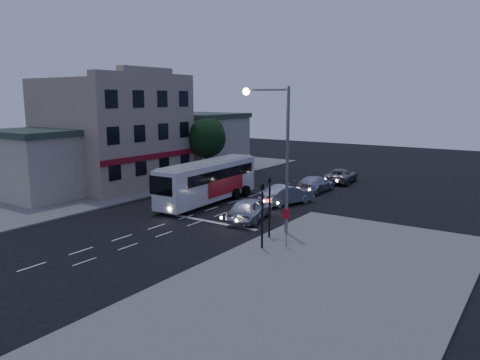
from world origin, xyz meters
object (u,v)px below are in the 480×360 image
Objects in this scene: car_suv at (250,209)px; traffic_signal_main at (269,200)px; streetlight at (278,143)px; car_sedan_b at (315,184)px; street_tree at (206,137)px; traffic_signal_side at (262,208)px; car_sedan_a at (287,195)px; tour_bus at (208,180)px; regulatory_sign at (286,221)px; car_sedan_c at (341,176)px.

traffic_signal_main is (3.33, -3.02, 1.59)m from car_suv.
streetlight is (-0.26, 1.42, 3.31)m from traffic_signal_main.
street_tree is at bearing 3.44° from car_sedan_b.
traffic_signal_side is 23.24m from street_tree.
car_suv is at bearing -41.98° from street_tree.
car_sedan_a is 0.77× the size of street_tree.
streetlight is at bearing 105.63° from car_sedan_b.
traffic_signal_side is at bearing -74.30° from streetlight.
tour_bus is at bearing 147.36° from traffic_signal_main.
tour_bus is at bearing 60.00° from car_sedan_b.
traffic_signal_side reaches higher than regulatory_sign.
tour_bus reaches higher than regulatory_sign.
car_sedan_a is at bearing -23.59° from street_tree.
streetlight is (3.08, -1.60, 4.91)m from car_suv.
tour_bus is at bearing -37.98° from car_suv.
car_suv is 6.50m from regulatory_sign.
car_sedan_c is at bearing 99.97° from streetlight.
streetlight reaches higher than car_sedan_b.
street_tree is (-6.68, 8.40, 2.66)m from tour_bus.
regulatory_sign is at bearing 129.27° from car_suv.
street_tree reaches higher than car_sedan_c.
car_sedan_b is at bearing 2.63° from street_tree.
car_sedan_b is 14.71m from streetlight.
streetlight is (3.32, -7.48, 4.95)m from car_sedan_a.
car_suv is at bearing 152.52° from streetlight.
traffic_signal_side is (9.83, -7.83, 0.59)m from tour_bus.
car_suv is (5.80, -2.83, -1.01)m from tour_bus.
street_tree reaches higher than car_sedan_b.
tour_bus is 12.58m from traffic_signal_side.
regulatory_sign is at bearing -51.25° from streetlight.
car_sedan_c is 2.30× the size of regulatory_sign.
tour_bus is 2.29× the size of car_suv.
streetlight reaches higher than traffic_signal_main.
tour_bus is at bearing 47.89° from car_sedan_a.
car_suv reaches higher than car_sedan_a.
tour_bus is 12.83m from regulatory_sign.
traffic_signal_side is at bearing 130.54° from car_sedan_a.
traffic_signal_main is at bearing 105.19° from car_sedan_b.
traffic_signal_main and traffic_signal_side have the same top height.
traffic_signal_side is (4.49, -16.78, 1.70)m from car_sedan_b.
streetlight reaches higher than car_suv.
car_sedan_c is 20.87m from traffic_signal_main.
car_sedan_c is 0.56× the size of streetlight.
street_tree is at bearing -53.97° from car_suv.
regulatory_sign is 0.24× the size of streetlight.
regulatory_sign reaches higher than car_sedan_a.
car_suv is at bearing 84.47° from car_sedan_c.
traffic_signal_side is 1.86× the size of regulatory_sign.
traffic_signal_main reaches higher than car_suv.
car_suv is 11.79m from car_sedan_b.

